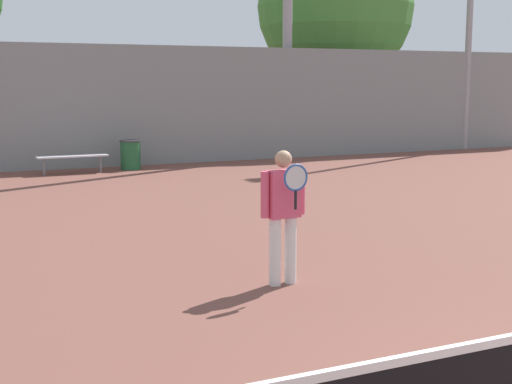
{
  "coord_description": "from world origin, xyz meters",
  "views": [
    {
      "loc": [
        -4.14,
        -2.93,
        2.39
      ],
      "look_at": [
        -0.2,
        5.61,
        0.93
      ],
      "focal_mm": 50.0,
      "sensor_mm": 36.0,
      "label": 1
    }
  ],
  "objects_px": {
    "tennis_player": "(283,209)",
    "bench_courtside_near": "(72,157)",
    "trash_bin": "(130,155)",
    "tree_green_tall": "(335,7)"
  },
  "relations": [
    {
      "from": "trash_bin",
      "to": "tree_green_tall",
      "type": "bearing_deg",
      "value": 25.36
    },
    {
      "from": "trash_bin",
      "to": "tennis_player",
      "type": "bearing_deg",
      "value": -96.14
    },
    {
      "from": "bench_courtside_near",
      "to": "tree_green_tall",
      "type": "height_order",
      "value": "tree_green_tall"
    },
    {
      "from": "tennis_player",
      "to": "bench_courtside_near",
      "type": "distance_m",
      "value": 11.52
    },
    {
      "from": "tennis_player",
      "to": "bench_courtside_near",
      "type": "bearing_deg",
      "value": 88.34
    },
    {
      "from": "tennis_player",
      "to": "tree_green_tall",
      "type": "xyz_separation_m",
      "value": [
        10.23,
        15.99,
        4.21
      ]
    },
    {
      "from": "tennis_player",
      "to": "trash_bin",
      "type": "height_order",
      "value": "tennis_player"
    },
    {
      "from": "bench_courtside_near",
      "to": "tree_green_tall",
      "type": "distance_m",
      "value": 12.41
    },
    {
      "from": "trash_bin",
      "to": "tree_green_tall",
      "type": "distance_m",
      "value": 10.99
    },
    {
      "from": "tennis_player",
      "to": "bench_courtside_near",
      "type": "xyz_separation_m",
      "value": [
        -0.35,
        11.51,
        -0.48
      ]
    }
  ]
}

